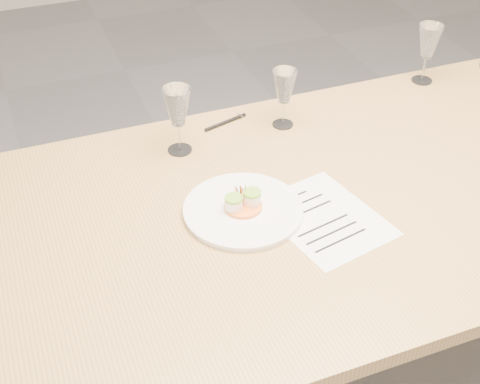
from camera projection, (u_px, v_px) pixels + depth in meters
name	position (u px, v px, depth m)	size (l,w,h in m)	color
ground	(297.00, 383.00, 2.14)	(7.00, 7.00, 0.00)	slate
dining_table	(310.00, 219.00, 1.72)	(2.40, 1.00, 0.75)	tan
dinner_plate	(243.00, 209.00, 1.63)	(0.29, 0.29, 0.08)	white
recipe_sheet	(324.00, 218.00, 1.62)	(0.29, 0.34, 0.00)	white
ballpoint_pen	(226.00, 122.00, 1.97)	(0.14, 0.05, 0.01)	black
wine_glass_0	(177.00, 108.00, 1.77)	(0.08, 0.08, 0.19)	white
wine_glass_1	(284.00, 88.00, 1.89)	(0.07, 0.07, 0.18)	white
wine_glass_2	(429.00, 43.00, 2.10)	(0.08, 0.08, 0.19)	white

